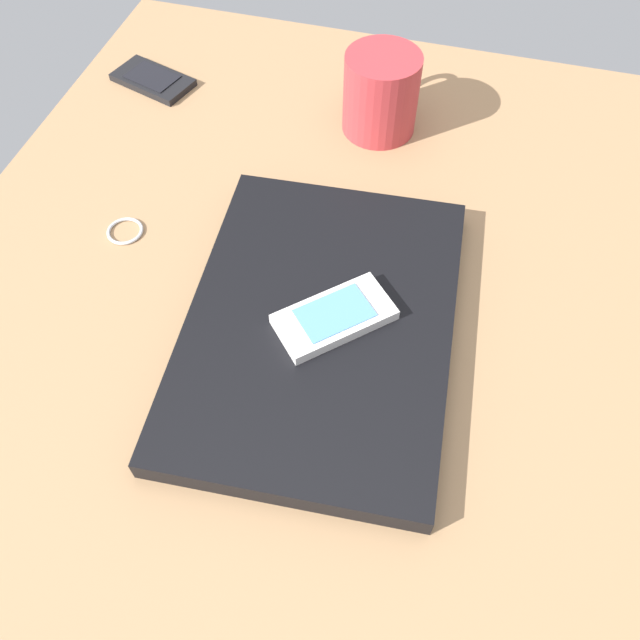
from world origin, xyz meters
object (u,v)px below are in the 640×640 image
object	(u,v)px
cell_phone_on_desk	(153,80)
key_ring	(125,231)
laptop_closed	(320,325)
coffee_mug	(381,93)
cell_phone_on_laptop	(334,317)

from	to	relation	value
cell_phone_on_desk	key_ring	bearing A→B (deg)	-162.74
laptop_closed	cell_phone_on_desk	xyz separation A→B (cm)	(32.03, 31.30, -0.71)
coffee_mug	laptop_closed	bearing A→B (deg)	-177.77
cell_phone_on_desk	coffee_mug	world-z (taller)	coffee_mug
laptop_closed	cell_phone_on_desk	distance (cm)	44.79
cell_phone_on_laptop	key_ring	bearing A→B (deg)	74.52
cell_phone_on_laptop	coffee_mug	world-z (taller)	coffee_mug
laptop_closed	coffee_mug	size ratio (longest dim) A/B	2.81
laptop_closed	cell_phone_on_laptop	bearing A→B (deg)	-93.19
cell_phone_on_laptop	coffee_mug	bearing A→B (deg)	4.71
key_ring	laptop_closed	bearing A→B (deg)	-106.39
cell_phone_on_laptop	cell_phone_on_desk	bearing A→B (deg)	45.58
cell_phone_on_laptop	key_ring	xyz separation A→B (cm)	(6.89, 24.86, -2.80)
cell_phone_on_laptop	laptop_closed	bearing A→B (deg)	91.03
laptop_closed	cell_phone_on_desk	size ratio (longest dim) A/B	3.03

